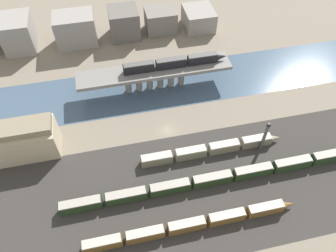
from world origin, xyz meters
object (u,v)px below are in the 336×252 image
warehouse_building (21,140)px  train_yard_near (191,225)px  train_yard_mid (216,179)px  signal_tower (264,137)px  train_yard_far (211,149)px  train_on_bridge (174,63)px

warehouse_building → train_yard_near: bearing=-38.6°
train_yard_mid → signal_tower: size_ratio=7.33×
train_yard_far → signal_tower: (16.22, -2.13, 4.50)m
train_yard_near → train_yard_far: train_yard_near is taller
train_on_bridge → train_yard_far: bearing=-82.6°
train_on_bridge → train_yard_near: (-8.50, -57.15, -8.83)m
train_on_bridge → warehouse_building: warehouse_building is taller
train_on_bridge → warehouse_building: 58.09m
warehouse_building → signal_tower: (74.68, -15.37, 0.16)m
train_on_bridge → signal_tower: size_ratio=3.03×
train_on_bridge → warehouse_building: bearing=-158.9°
signal_tower → train_yard_far: bearing=172.5°
train_on_bridge → warehouse_building: size_ratio=1.77×
train_yard_near → train_yard_far: (12.94, 23.05, -0.04)m
warehouse_building → signal_tower: signal_tower is taller
train_yard_near → train_yard_mid: size_ratio=0.64×
warehouse_building → train_yard_mid: bearing=-23.0°
warehouse_building → signal_tower: size_ratio=1.71×
train_on_bridge → train_yard_mid: size_ratio=0.41×
train_yard_far → warehouse_building: size_ratio=2.13×
train_yard_near → warehouse_building: bearing=141.4°
train_yard_near → train_yard_far: bearing=60.7°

